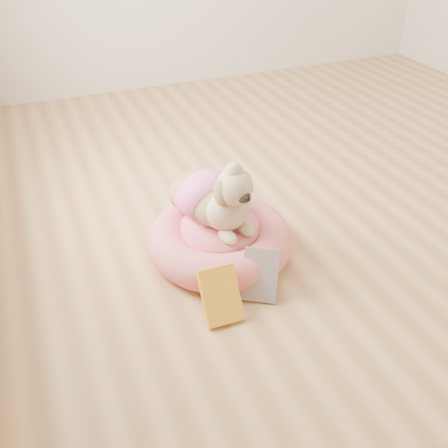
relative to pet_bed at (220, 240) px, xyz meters
name	(u,v)px	position (x,y,z in m)	size (l,w,h in m)	color
floor	(368,199)	(0.95, 0.15, -0.08)	(4.50, 4.50, 0.00)	#AE7B48
pet_bed	(220,240)	(0.00, 0.00, 0.00)	(0.67, 0.67, 0.17)	#FF6381
dog	(215,187)	(-0.01, 0.03, 0.27)	(0.34, 0.49, 0.36)	brown
book_yellow	(221,295)	(-0.15, -0.37, 0.02)	(0.15, 0.03, 0.23)	#FFF61A
book_white	(260,275)	(0.05, -0.32, 0.02)	(0.15, 0.02, 0.23)	silver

